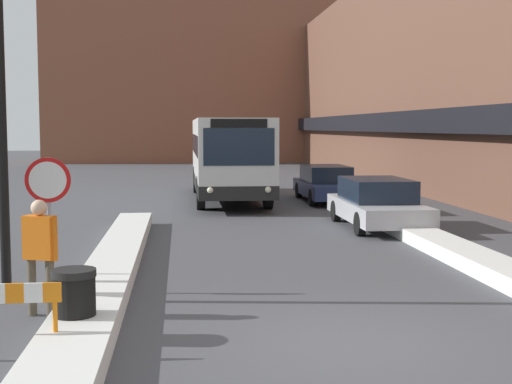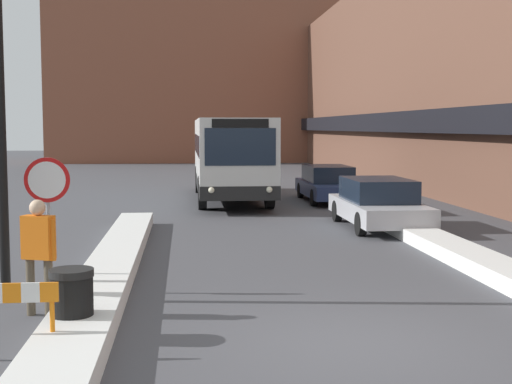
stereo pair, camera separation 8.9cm
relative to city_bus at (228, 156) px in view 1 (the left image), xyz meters
The scene contains 13 objects.
ground_plane 18.76m from the city_bus, 88.60° to the right, with size 160.00×160.00×0.00m, color #47474C.
building_row_right 12.26m from the city_bus, 27.04° to the left, with size 5.50×60.00×10.72m.
building_backdrop_far 32.97m from the city_bus, 89.20° to the left, with size 26.00×8.00×14.88m.
snow_bank_left 14.65m from the city_bus, 102.47° to the right, with size 0.90×15.13×0.33m.
snow_bank_right 13.59m from the city_bus, 72.52° to the right, with size 0.90×14.16×0.31m.
city_bus is the anchor object (origin of this frame).
parked_car_front 8.93m from the city_bus, 65.66° to the right, with size 1.94×4.68×1.38m.
parked_car_middle 3.92m from the city_bus, 14.83° to the right, with size 1.81×4.81×1.36m.
stop_sign 15.82m from the city_bus, 104.85° to the right, with size 0.76×0.08×2.31m.
street_lamp 16.54m from the city_bus, 105.49° to the right, with size 1.46×0.36×6.39m.
pedestrian 17.28m from the city_bus, 103.11° to the right, with size 0.54×0.37×1.75m.
trash_bin 18.41m from the city_bus, 100.18° to the right, with size 0.59×0.59×0.95m.
construction_barricade 19.25m from the city_bus, 101.51° to the right, with size 1.10×0.06×0.94m.
Camera 1 is at (-2.28, -8.85, 2.81)m, focal length 50.00 mm.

